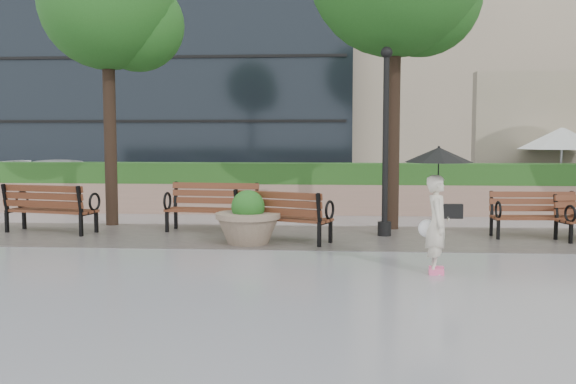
# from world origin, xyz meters

# --- Properties ---
(ground) EXTENTS (100.00, 100.00, 0.00)m
(ground) POSITION_xyz_m (0.00, 0.00, 0.00)
(ground) COLOR gray
(ground) RESTS_ON ground
(cobble_strip) EXTENTS (28.00, 3.20, 0.01)m
(cobble_strip) POSITION_xyz_m (0.00, 3.00, 0.01)
(cobble_strip) COLOR #383330
(cobble_strip) RESTS_ON ground
(hedge_wall) EXTENTS (24.00, 0.80, 1.35)m
(hedge_wall) POSITION_xyz_m (0.00, 7.00, 0.66)
(hedge_wall) COLOR #9D7765
(hedge_wall) RESTS_ON ground
(asphalt_street) EXTENTS (40.00, 7.00, 0.00)m
(asphalt_street) POSITION_xyz_m (0.00, 11.00, 0.00)
(asphalt_street) COLOR black
(asphalt_street) RESTS_ON ground
(bench_0) EXTENTS (2.06, 1.18, 1.04)m
(bench_0) POSITION_xyz_m (-5.76, 3.15, 0.31)
(bench_0) COLOR #5D2E1A
(bench_0) RESTS_ON ground
(bench_1) EXTENTS (2.02, 0.98, 1.04)m
(bench_1) POSITION_xyz_m (-2.37, 3.56, 0.31)
(bench_1) COLOR #5D2E1A
(bench_1) RESTS_ON ground
(bench_2) EXTENTS (2.00, 1.41, 1.01)m
(bench_2) POSITION_xyz_m (-0.73, 2.36, 0.30)
(bench_2) COLOR #5D2E1A
(bench_2) RESTS_ON ground
(bench_3) EXTENTS (1.76, 0.77, 0.93)m
(bench_3) POSITION_xyz_m (4.34, 3.19, 0.28)
(bench_3) COLOR #5D2E1A
(bench_3) RESTS_ON ground
(planter_left) EXTENTS (1.24, 1.24, 1.04)m
(planter_left) POSITION_xyz_m (-1.38, 2.05, 0.41)
(planter_left) COLOR #7F6B56
(planter_left) RESTS_ON ground
(lamppost) EXTENTS (0.28, 0.28, 3.87)m
(lamppost) POSITION_xyz_m (1.30, 3.23, 1.70)
(lamppost) COLOR black
(lamppost) RESTS_ON ground
(tree_0) EXTENTS (3.20, 3.06, 6.63)m
(tree_0) POSITION_xyz_m (-4.73, 4.50, 4.95)
(tree_0) COLOR black
(tree_0) RESTS_ON ground
(patio_umb_white) EXTENTS (2.50, 2.50, 2.30)m
(patio_umb_white) POSITION_xyz_m (6.69, 8.69, 1.99)
(patio_umb_white) COLOR black
(patio_umb_white) RESTS_ON ground
(car_left) EXTENTS (4.73, 2.50, 1.31)m
(car_left) POSITION_xyz_m (-8.24, 10.03, 0.65)
(car_left) COLOR silver
(car_left) RESTS_ON ground
(car_right) EXTENTS (3.84, 1.99, 1.21)m
(car_right) POSITION_xyz_m (-4.48, 10.23, 0.60)
(car_right) COLOR silver
(car_right) RESTS_ON ground
(pedestrian) EXTENTS (1.03, 1.03, 1.89)m
(pedestrian) POSITION_xyz_m (1.82, -0.30, 1.15)
(pedestrian) COLOR beige
(pedestrian) RESTS_ON ground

